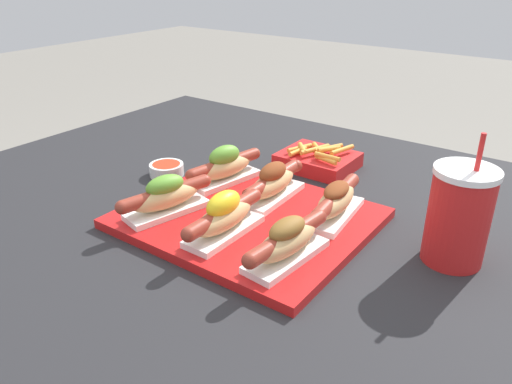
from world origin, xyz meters
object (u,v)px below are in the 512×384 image
Objects in this scene: hot_dog_1 at (224,216)px; hot_dog_4 at (274,183)px; hot_dog_5 at (336,201)px; serving_tray at (250,219)px; drink_cup at (459,216)px; hot_dog_0 at (166,196)px; sauce_bowl at (167,169)px; fries_basket at (318,160)px; hot_dog_2 at (287,241)px; hot_dog_3 at (225,166)px.

hot_dog_1 is 1.00× the size of hot_dog_4.
hot_dog_1 is 0.21m from hot_dog_5.
hot_dog_4 is at bearing 91.57° from serving_tray.
hot_dog_5 is at bearing -177.42° from drink_cup.
serving_tray is 1.94× the size of drink_cup.
hot_dog_4 is at bearing 93.06° from hot_dog_1.
sauce_bowl is at bearing 135.45° from hot_dog_0.
serving_tray is at bearing -13.70° from sauce_bowl.
fries_basket reaches higher than sauce_bowl.
sauce_bowl is (-0.43, 0.16, -0.04)m from hot_dog_2.
hot_dog_2 is 0.33m from hot_dog_3.
serving_tray is 0.30m from sauce_bowl.
fries_basket is at bearing 95.72° from serving_tray.
fries_basket is at bearing 43.17° from sauce_bowl.
hot_dog_1 is at bearing 0.72° from hot_dog_0.
sauce_bowl is at bearing 159.76° from hot_dog_2.
hot_dog_0 is at bearing -44.55° from sauce_bowl.
drink_cup is (0.34, 0.18, 0.03)m from hot_dog_1.
hot_dog_0 is at bearing -146.92° from hot_dog_5.
hot_dog_1 is 1.00× the size of hot_dog_2.
fries_basket reaches higher than serving_tray.
hot_dog_0 is at bearing -179.28° from hot_dog_1.
hot_dog_3 reaches higher than sauce_bowl.
hot_dog_1 is 0.90× the size of drink_cup.
fries_basket is at bearing 125.87° from hot_dog_5.
sauce_bowl reaches higher than serving_tray.
hot_dog_1 is at bearing 178.58° from hot_dog_2.
hot_dog_0 is at bearing 179.68° from hot_dog_2.
serving_tray is 0.09m from hot_dog_4.
hot_dog_5 is (0.27, -0.00, -0.00)m from hot_dog_3.
hot_dog_3 is 2.56× the size of sauce_bowl.
hot_dog_3 is 0.89× the size of drink_cup.
fries_basket is at bearing 150.01° from drink_cup.
hot_dog_2 is 0.44m from fries_basket.
hot_dog_3 is at bearing 128.79° from hot_dog_1.
serving_tray is 2.16× the size of hot_dog_1.
fries_basket is (0.10, 0.40, -0.03)m from hot_dog_0.
hot_dog_1 reaches higher than serving_tray.
hot_dog_5 is at bearing -0.84° from hot_dog_3.
serving_tray is 0.10m from hot_dog_1.
hot_dog_5 is 1.18× the size of fries_basket.
drink_cup is at bearing 20.86° from hot_dog_0.
hot_dog_2 is 0.22m from hot_dog_4.
drink_cup reaches higher than hot_dog_0.
serving_tray is at bearing 147.69° from hot_dog_2.
drink_cup is (0.64, 0.03, 0.07)m from sauce_bowl.
hot_dog_4 is at bearing 129.46° from hot_dog_2.
hot_dog_3 is at bearing -179.32° from drink_cup.
hot_dog_0 is 1.15× the size of fries_basket.
hot_dog_2 is 0.28m from drink_cup.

